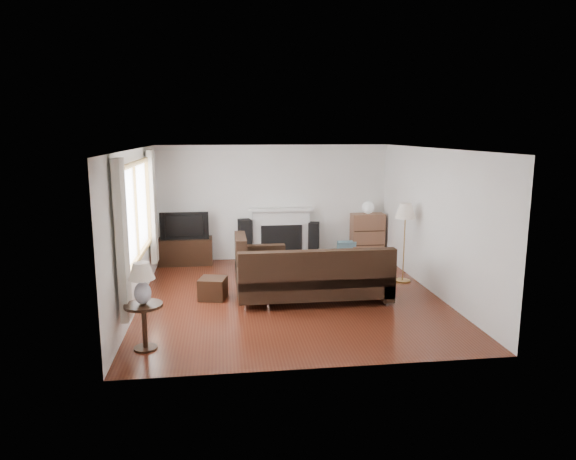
{
  "coord_description": "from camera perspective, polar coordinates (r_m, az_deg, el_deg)",
  "views": [
    {
      "loc": [
        -1.12,
        -8.34,
        2.76
      ],
      "look_at": [
        0.0,
        0.3,
        1.1
      ],
      "focal_mm": 32.0,
      "sensor_mm": 36.0,
      "label": 1
    }
  ],
  "objects": [
    {
      "name": "globe_lamp",
      "position": [
        11.45,
        8.89,
        2.47
      ],
      "size": [
        0.27,
        0.27,
        0.27
      ],
      "primitive_type": "sphere",
      "color": "white",
      "rests_on": "bookshelf"
    },
    {
      "name": "curtain_near",
      "position": [
        6.88,
        -17.95,
        -1.16
      ],
      "size": [
        0.1,
        0.35,
        2.1
      ],
      "primitive_type": "cube",
      "color": "beige",
      "rests_on": "room"
    },
    {
      "name": "curtain_far",
      "position": [
        9.84,
        -14.8,
        2.48
      ],
      "size": [
        0.1,
        0.35,
        2.1
      ],
      "primitive_type": "cube",
      "color": "beige",
      "rests_on": "room"
    },
    {
      "name": "table_lamp",
      "position": [
        6.78,
        -15.9,
        -5.76
      ],
      "size": [
        0.33,
        0.33,
        0.54
      ],
      "primitive_type": "cube",
      "color": "silver",
      "rests_on": "side_table"
    },
    {
      "name": "tv_stand",
      "position": [
        11.12,
        -11.29,
        -2.32
      ],
      "size": [
        1.12,
        0.5,
        0.56
      ],
      "primitive_type": "cube",
      "color": "black",
      "rests_on": "ground"
    },
    {
      "name": "coffee_table",
      "position": [
        10.06,
        0.24,
        -3.86
      ],
      "size": [
        1.17,
        0.73,
        0.43
      ],
      "primitive_type": "cube",
      "rotation": [
        0.0,
        0.0,
        -0.12
      ],
      "color": "#926846",
      "rests_on": "ground"
    },
    {
      "name": "side_table",
      "position": [
        6.96,
        -15.65,
        -10.3
      ],
      "size": [
        0.49,
        0.49,
        0.61
      ],
      "primitive_type": "cube",
      "color": "black",
      "rests_on": "ground"
    },
    {
      "name": "sectional_sofa",
      "position": [
        8.53,
        2.85,
        -5.01
      ],
      "size": [
        2.72,
        1.99,
        0.88
      ],
      "primitive_type": "cube",
      "color": "black",
      "rests_on": "ground"
    },
    {
      "name": "floor_lamp",
      "position": [
        9.77,
        12.78,
        -1.41
      ],
      "size": [
        0.47,
        0.47,
        1.48
      ],
      "primitive_type": "cube",
      "rotation": [
        0.0,
        0.0,
        -0.28
      ],
      "color": "#AF813C",
      "rests_on": "ground"
    },
    {
      "name": "window",
      "position": [
        8.34,
        -16.49,
        1.99
      ],
      "size": [
        0.12,
        2.74,
        1.54
      ],
      "primitive_type": "cube",
      "color": "olive",
      "rests_on": "room"
    },
    {
      "name": "speaker_left",
      "position": [
        11.14,
        -4.8,
        -1.16
      ],
      "size": [
        0.3,
        0.34,
        0.92
      ],
      "primitive_type": "cube",
      "rotation": [
        0.0,
        0.0,
        0.16
      ],
      "color": "black",
      "rests_on": "ground"
    },
    {
      "name": "bookshelf",
      "position": [
        11.56,
        8.8,
        -0.63
      ],
      "size": [
        0.72,
        0.34,
        1.0
      ],
      "primitive_type": "cube",
      "color": "brown",
      "rests_on": "ground"
    },
    {
      "name": "speaker_right",
      "position": [
        11.32,
        2.88,
        -1.21
      ],
      "size": [
        0.29,
        0.32,
        0.82
      ],
      "primitive_type": "cube",
      "rotation": [
        0.0,
        0.0,
        -0.26
      ],
      "color": "black",
      "rests_on": "ground"
    },
    {
      "name": "footstool",
      "position": [
        8.78,
        -8.34,
        -6.43
      ],
      "size": [
        0.51,
        0.51,
        0.36
      ],
      "primitive_type": "cube",
      "rotation": [
        0.0,
        0.0,
        -0.24
      ],
      "color": "black",
      "rests_on": "ground"
    },
    {
      "name": "room",
      "position": [
        8.55,
        0.26,
        0.61
      ],
      "size": [
        5.1,
        5.6,
        2.54
      ],
      "color": "#532012",
      "rests_on": "ground"
    },
    {
      "name": "television",
      "position": [
        11.01,
        -11.4,
        0.56
      ],
      "size": [
        1.0,
        0.13,
        0.58
      ],
      "primitive_type": "imported",
      "color": "black",
      "rests_on": "tv_stand"
    },
    {
      "name": "fireplace",
      "position": [
        11.27,
        -0.78,
        -0.39
      ],
      "size": [
        1.4,
        0.26,
        1.15
      ],
      "primitive_type": "cube",
      "color": "white",
      "rests_on": "room"
    }
  ]
}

